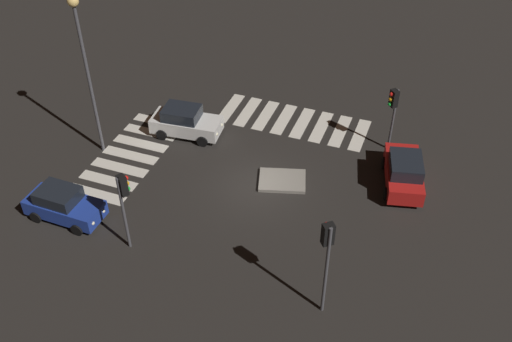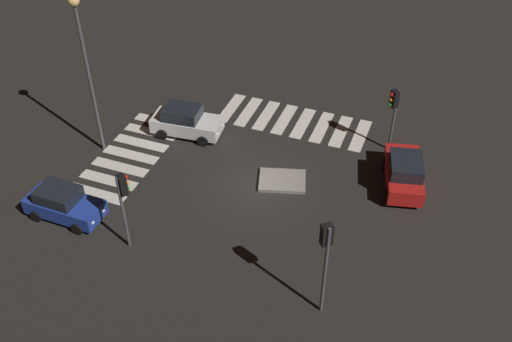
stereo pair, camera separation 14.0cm
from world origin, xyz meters
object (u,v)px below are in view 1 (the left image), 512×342
at_px(traffic_island, 282,181).
at_px(car_blue, 63,204).
at_px(street_lamp, 84,53).
at_px(traffic_light_north, 124,194).
at_px(traffic_light_south, 393,105).
at_px(car_white, 185,122).
at_px(car_red, 404,172).
at_px(traffic_light_west, 327,247).

distance_m(traffic_island, car_blue, 10.90).
distance_m(traffic_island, street_lamp, 11.81).
xyz_separation_m(traffic_light_north, traffic_light_south, (-9.53, -11.34, -0.21)).
bearing_deg(car_white, traffic_light_north, -85.88).
relative_size(traffic_island, traffic_light_north, 0.69).
relative_size(traffic_island, street_lamp, 0.32).
height_order(car_white, traffic_light_south, traffic_light_south).
bearing_deg(traffic_light_north, car_white, 43.09).
relative_size(car_blue, street_lamp, 0.43).
bearing_deg(traffic_light_north, car_red, -18.25).
xyz_separation_m(traffic_island, traffic_light_west, (-4.03, 7.04, 3.48)).
bearing_deg(street_lamp, traffic_light_north, 131.76).
bearing_deg(street_lamp, traffic_island, -175.29).
bearing_deg(traffic_island, car_red, -161.53).
height_order(traffic_island, traffic_light_south, traffic_light_south).
distance_m(traffic_island, traffic_light_west, 8.83).
relative_size(car_white, traffic_light_north, 1.01).
relative_size(traffic_island, car_red, 0.65).
distance_m(car_red, traffic_light_south, 3.66).
bearing_deg(traffic_island, traffic_light_south, -133.74).
height_order(car_white, street_lamp, street_lamp).
xyz_separation_m(car_blue, traffic_light_north, (-3.94, 0.50, 2.28)).
distance_m(car_red, car_blue, 16.89).
relative_size(car_blue, traffic_light_west, 0.81).
bearing_deg(car_red, traffic_island, 95.03).
bearing_deg(traffic_light_west, traffic_light_north, 47.83).
bearing_deg(car_red, car_blue, 105.22).
bearing_deg(traffic_light_west, traffic_island, -9.91).
distance_m(car_white, car_red, 12.37).
distance_m(car_red, traffic_light_north, 14.04).
bearing_deg(traffic_light_west, street_lamp, 26.80).
relative_size(traffic_light_west, street_lamp, 0.53).
height_order(traffic_light_south, street_lamp, street_lamp).
bearing_deg(street_lamp, car_blue, 103.14).
height_order(traffic_island, car_blue, car_blue).
bearing_deg(car_white, traffic_light_west, -46.50).
xyz_separation_m(traffic_island, car_white, (6.52, -2.11, 0.76)).
xyz_separation_m(car_blue, traffic_light_south, (-13.47, -10.85, 2.07)).
xyz_separation_m(traffic_island, car_red, (-5.84, -1.95, 0.78)).
distance_m(car_white, traffic_light_west, 14.23).
bearing_deg(car_blue, traffic_light_west, -3.03).
distance_m(car_red, traffic_light_west, 9.56).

